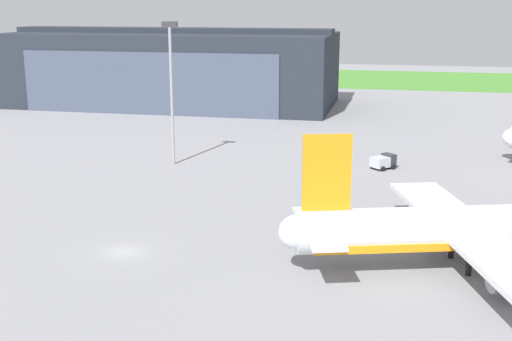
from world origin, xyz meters
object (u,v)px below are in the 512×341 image
object	(u,v)px
airliner_near_right	(477,229)
baggage_tug	(383,161)
maintenance_hangar	(173,68)
apron_light_mast	(171,84)

from	to	relation	value
airliner_near_right	baggage_tug	world-z (taller)	airliner_near_right
airliner_near_right	baggage_tug	distance (m)	38.70
maintenance_hangar	baggage_tug	distance (m)	78.67
baggage_tug	apron_light_mast	xyz separation A→B (m)	(-32.42, -3.95, 11.52)
baggage_tug	apron_light_mast	world-z (taller)	apron_light_mast
apron_light_mast	airliner_near_right	bearing A→B (deg)	-38.29
airliner_near_right	maintenance_hangar	bearing A→B (deg)	124.03
maintenance_hangar	baggage_tug	bearing A→B (deg)	-46.62
maintenance_hangar	airliner_near_right	distance (m)	113.82
maintenance_hangar	apron_light_mast	size ratio (longest dim) A/B	3.61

